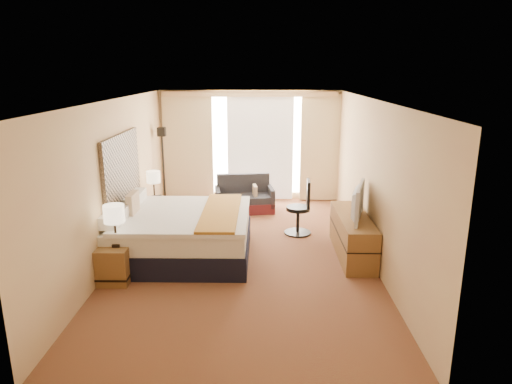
{
  "coord_description": "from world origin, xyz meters",
  "views": [
    {
      "loc": [
        0.31,
        -7.26,
        3.05
      ],
      "look_at": [
        0.19,
        0.4,
        1.0
      ],
      "focal_mm": 32.0,
      "sensor_mm": 36.0,
      "label": 1
    }
  ],
  "objects_px": {
    "lamp_left": "(114,215)",
    "lamp_right": "(153,178)",
    "nightstand_left": "(115,264)",
    "desk_chair": "(301,210)",
    "bed": "(181,233)",
    "television": "(353,202)",
    "loveseat": "(244,199)",
    "media_dresser": "(352,235)",
    "nightstand_right": "(154,213)",
    "floor_lamp": "(163,152)"
  },
  "relations": [
    {
      "from": "bed",
      "to": "loveseat",
      "type": "xyz_separation_m",
      "value": [
        0.97,
        2.57,
        -0.14
      ]
    },
    {
      "from": "loveseat",
      "to": "desk_chair",
      "type": "distance_m",
      "value": 1.86
    },
    {
      "from": "nightstand_left",
      "to": "loveseat",
      "type": "xyz_separation_m",
      "value": [
        1.78,
        3.54,
        -0.01
      ]
    },
    {
      "from": "bed",
      "to": "television",
      "type": "height_order",
      "value": "television"
    },
    {
      "from": "loveseat",
      "to": "lamp_left",
      "type": "height_order",
      "value": "lamp_left"
    },
    {
      "from": "loveseat",
      "to": "television",
      "type": "xyz_separation_m",
      "value": [
        1.87,
        -2.65,
        0.72
      ]
    },
    {
      "from": "media_dresser",
      "to": "loveseat",
      "type": "relative_size",
      "value": 1.33
    },
    {
      "from": "lamp_right",
      "to": "media_dresser",
      "type": "bearing_deg",
      "value": -22.14
    },
    {
      "from": "bed",
      "to": "floor_lamp",
      "type": "distance_m",
      "value": 2.99
    },
    {
      "from": "nightstand_right",
      "to": "bed",
      "type": "distance_m",
      "value": 1.73
    },
    {
      "from": "nightstand_left",
      "to": "bed",
      "type": "xyz_separation_m",
      "value": [
        0.81,
        0.97,
        0.13
      ]
    },
    {
      "from": "desk_chair",
      "to": "television",
      "type": "height_order",
      "value": "television"
    },
    {
      "from": "bed",
      "to": "lamp_right",
      "type": "relative_size",
      "value": 3.98
    },
    {
      "from": "nightstand_left",
      "to": "desk_chair",
      "type": "height_order",
      "value": "desk_chair"
    },
    {
      "from": "nightstand_left",
      "to": "lamp_left",
      "type": "height_order",
      "value": "lamp_left"
    },
    {
      "from": "media_dresser",
      "to": "desk_chair",
      "type": "bearing_deg",
      "value": 127.15
    },
    {
      "from": "floor_lamp",
      "to": "lamp_left",
      "type": "distance_m",
      "value": 3.71
    },
    {
      "from": "nightstand_left",
      "to": "media_dresser",
      "type": "height_order",
      "value": "media_dresser"
    },
    {
      "from": "nightstand_right",
      "to": "bed",
      "type": "relative_size",
      "value": 0.24
    },
    {
      "from": "floor_lamp",
      "to": "desk_chair",
      "type": "height_order",
      "value": "floor_lamp"
    },
    {
      "from": "media_dresser",
      "to": "lamp_right",
      "type": "height_order",
      "value": "lamp_right"
    },
    {
      "from": "loveseat",
      "to": "floor_lamp",
      "type": "relative_size",
      "value": 0.74
    },
    {
      "from": "nightstand_right",
      "to": "bed",
      "type": "bearing_deg",
      "value": -62.11
    },
    {
      "from": "bed",
      "to": "nightstand_right",
      "type": "bearing_deg",
      "value": 117.89
    },
    {
      "from": "nightstand_left",
      "to": "nightstand_right",
      "type": "distance_m",
      "value": 2.5
    },
    {
      "from": "lamp_right",
      "to": "bed",
      "type": "bearing_deg",
      "value": -63.22
    },
    {
      "from": "desk_chair",
      "to": "lamp_left",
      "type": "bearing_deg",
      "value": -141.02
    },
    {
      "from": "media_dresser",
      "to": "lamp_left",
      "type": "relative_size",
      "value": 2.84
    },
    {
      "from": "loveseat",
      "to": "television",
      "type": "relative_size",
      "value": 1.36
    },
    {
      "from": "nightstand_left",
      "to": "lamp_left",
      "type": "distance_m",
      "value": 0.77
    },
    {
      "from": "nightstand_left",
      "to": "desk_chair",
      "type": "xyz_separation_m",
      "value": [
        2.91,
        2.09,
        0.2
      ]
    },
    {
      "from": "bed",
      "to": "television",
      "type": "xyz_separation_m",
      "value": [
        2.84,
        -0.08,
        0.59
      ]
    },
    {
      "from": "television",
      "to": "nightstand_left",
      "type": "bearing_deg",
      "value": 120.46
    },
    {
      "from": "desk_chair",
      "to": "bed",
      "type": "bearing_deg",
      "value": -149.18
    },
    {
      "from": "media_dresser",
      "to": "bed",
      "type": "xyz_separation_m",
      "value": [
        -2.89,
        -0.08,
        0.05
      ]
    },
    {
      "from": "nightstand_left",
      "to": "media_dresser",
      "type": "bearing_deg",
      "value": 15.84
    },
    {
      "from": "lamp_right",
      "to": "television",
      "type": "xyz_separation_m",
      "value": [
        3.64,
        -1.65,
        -0.0
      ]
    },
    {
      "from": "television",
      "to": "loveseat",
      "type": "bearing_deg",
      "value": 51.96
    },
    {
      "from": "lamp_left",
      "to": "lamp_right",
      "type": "distance_m",
      "value": 2.55
    },
    {
      "from": "bed",
      "to": "television",
      "type": "relative_size",
      "value": 2.27
    },
    {
      "from": "bed",
      "to": "television",
      "type": "distance_m",
      "value": 2.9
    },
    {
      "from": "bed",
      "to": "floor_lamp",
      "type": "bearing_deg",
      "value": 107.12
    },
    {
      "from": "nightstand_left",
      "to": "bed",
      "type": "relative_size",
      "value": 0.24
    },
    {
      "from": "desk_chair",
      "to": "television",
      "type": "relative_size",
      "value": 1.06
    },
    {
      "from": "nightstand_right",
      "to": "lamp_left",
      "type": "height_order",
      "value": "lamp_left"
    },
    {
      "from": "media_dresser",
      "to": "nightstand_left",
      "type": "bearing_deg",
      "value": -164.16
    },
    {
      "from": "media_dresser",
      "to": "television",
      "type": "relative_size",
      "value": 1.81
    },
    {
      "from": "lamp_left",
      "to": "lamp_right",
      "type": "bearing_deg",
      "value": 90.69
    },
    {
      "from": "nightstand_right",
      "to": "desk_chair",
      "type": "bearing_deg",
      "value": -8.05
    },
    {
      "from": "television",
      "to": "lamp_left",
      "type": "bearing_deg",
      "value": 120.65
    }
  ]
}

